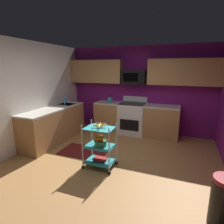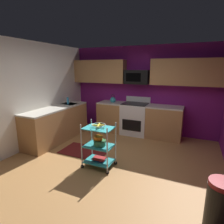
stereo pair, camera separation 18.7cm
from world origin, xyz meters
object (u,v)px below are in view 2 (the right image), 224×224
at_px(microwave, 137,77).
at_px(fruit_bowl, 99,125).
at_px(rolling_cart, 99,146).
at_px(trash_can, 220,206).
at_px(mixing_bowl_small, 98,138).
at_px(kettle, 113,100).
at_px(dish_soap_bottle, 68,101).
at_px(oven_range, 135,118).
at_px(book_stack, 99,159).
at_px(mixing_bowl_large, 100,143).

height_order(microwave, fruit_bowl, microwave).
distance_m(rolling_cart, trash_can, 2.19).
distance_m(mixing_bowl_small, kettle, 2.31).
distance_m(fruit_bowl, kettle, 2.29).
bearing_deg(microwave, dish_soap_bottle, -152.04).
bearing_deg(oven_range, book_stack, -91.64).
bearing_deg(trash_can, oven_range, 124.30).
bearing_deg(mixing_bowl_small, mixing_bowl_large, -2.17).
xyz_separation_m(oven_range, trash_can, (2.00, -2.93, -0.15)).
bearing_deg(microwave, fruit_bowl, -91.55).
relative_size(oven_range, mixing_bowl_large, 4.37).
xyz_separation_m(microwave, rolling_cart, (-0.06, -2.29, -1.25)).
distance_m(oven_range, book_stack, 2.21).
bearing_deg(kettle, rolling_cart, -73.10).
distance_m(fruit_bowl, dish_soap_bottle, 2.20).
distance_m(kettle, trash_can, 4.05).
relative_size(dish_soap_bottle, trash_can, 0.30).
distance_m(mixing_bowl_small, trash_can, 2.22).
height_order(oven_range, microwave, microwave).
xyz_separation_m(oven_range, dish_soap_bottle, (-1.80, -0.85, 0.54)).
height_order(microwave, trash_can, microwave).
bearing_deg(microwave, rolling_cart, -91.55).
distance_m(microwave, mixing_bowl_small, 2.54).
relative_size(rolling_cart, dish_soap_bottle, 4.57).
distance_m(oven_range, mixing_bowl_small, 2.19).
bearing_deg(trash_can, mixing_bowl_large, 160.11).
height_order(fruit_bowl, mixing_bowl_large, fruit_bowl).
xyz_separation_m(mixing_bowl_small, book_stack, (0.01, -0.00, -0.46)).
relative_size(fruit_bowl, kettle, 1.03).
height_order(microwave, book_stack, microwave).
height_order(book_stack, trash_can, trash_can).
xyz_separation_m(oven_range, fruit_bowl, (-0.06, -2.19, 0.40)).
distance_m(oven_range, rolling_cart, 2.19).
bearing_deg(fruit_bowl, dish_soap_bottle, 142.37).
xyz_separation_m(dish_soap_bottle, trash_can, (3.80, -2.08, -0.69)).
height_order(microwave, rolling_cart, microwave).
xyz_separation_m(oven_range, book_stack, (-0.06, -2.19, -0.32)).
relative_size(mixing_bowl_small, book_stack, 0.68).
bearing_deg(dish_soap_bottle, mixing_bowl_large, -37.35).
bearing_deg(oven_range, trash_can, -55.70).
bearing_deg(kettle, mixing_bowl_small, -73.38).
relative_size(fruit_bowl, mixing_bowl_small, 1.49).
height_order(fruit_bowl, mixing_bowl_small, fruit_bowl).
bearing_deg(mixing_bowl_large, microwave, 88.89).
distance_m(microwave, fruit_bowl, 2.44).
bearing_deg(oven_range, mixing_bowl_large, -91.18).
height_order(rolling_cart, fruit_bowl, rolling_cart).
distance_m(microwave, dish_soap_bottle, 2.15).
relative_size(mixing_bowl_small, dish_soap_bottle, 0.91).
bearing_deg(rolling_cart, oven_range, 88.36).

